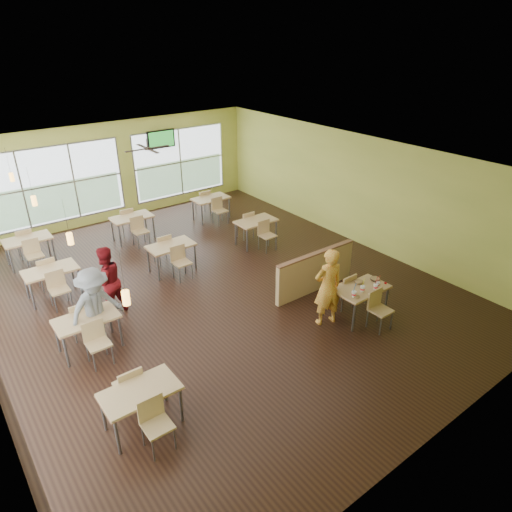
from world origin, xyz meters
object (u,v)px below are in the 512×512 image
main_table (362,292)px  half_wall_divider (315,271)px  man_plaid (328,287)px  food_basket (375,279)px

main_table → half_wall_divider: size_ratio=0.63×
half_wall_divider → man_plaid: (-0.76, -1.15, 0.37)m
main_table → food_basket: 0.51m
half_wall_divider → main_table: bearing=-90.0°
food_basket → man_plaid: bearing=168.5°
half_wall_divider → food_basket: size_ratio=10.71×
half_wall_divider → food_basket: 1.50m
man_plaid → half_wall_divider: bearing=-109.7°
main_table → half_wall_divider: 1.45m
main_table → man_plaid: 0.86m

